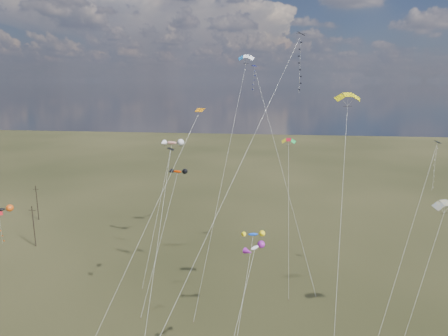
# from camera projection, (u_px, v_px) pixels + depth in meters

# --- Properties ---
(utility_pole_near) EXTENTS (1.40, 0.20, 8.00)m
(utility_pole_near) POSITION_uv_depth(u_px,v_px,m) (34.00, 226.00, 75.76)
(utility_pole_near) COLOR black
(utility_pole_near) RESTS_ON ground
(utility_pole_far) EXTENTS (1.40, 0.20, 8.00)m
(utility_pole_far) POSITION_uv_depth(u_px,v_px,m) (37.00, 202.00, 90.31)
(utility_pole_far) COLOR black
(utility_pole_far) RESTS_ON ground
(diamond_black_high) EXTENTS (16.91, 25.60, 36.53)m
(diamond_black_high) POSITION_uv_depth(u_px,v_px,m) (291.00, 81.00, 45.31)
(diamond_black_high) COLOR black
(diamond_black_high) RESTS_ON ground
(diamond_navy_tall) EXTENTS (11.03, 15.82, 33.66)m
(diamond_navy_tall) POSITION_uv_depth(u_px,v_px,m) (258.00, 93.00, 66.96)
(diamond_navy_tall) COLOR #101351
(diamond_navy_tall) RESTS_ON ground
(diamond_black_mid) EXTENTS (1.28, 13.45, 23.33)m
(diamond_black_mid) POSITION_uv_depth(u_px,v_px,m) (161.00, 220.00, 44.66)
(diamond_black_mid) COLOR black
(diamond_black_mid) RESTS_ON ground
(diamond_navy_right) EXTENTS (11.34, 16.95, 23.04)m
(diamond_navy_right) POSITION_uv_depth(u_px,v_px,m) (432.00, 173.00, 54.59)
(diamond_navy_right) COLOR #0D1B52
(diamond_navy_right) RESTS_ON ground
(diamond_orange_center) EXTENTS (11.78, 15.20, 27.90)m
(diamond_orange_center) POSITION_uv_depth(u_px,v_px,m) (166.00, 183.00, 44.66)
(diamond_orange_center) COLOR orange
(diamond_orange_center) RESTS_ON ground
(parafoil_yellow) EXTENTS (4.39, 18.60, 30.21)m
(parafoil_yellow) POSITION_uv_depth(u_px,v_px,m) (348.00, 96.00, 43.71)
(parafoil_yellow) COLOR #CEC10B
(parafoil_yellow) RESTS_ON ground
(parafoil_blue_white) EXTENTS (6.36, 21.89, 35.60)m
(parafoil_blue_white) POSITION_uv_depth(u_px,v_px,m) (246.00, 57.00, 64.66)
(parafoil_blue_white) COLOR #2170B9
(parafoil_blue_white) RESTS_ON ground
(parafoil_striped) EXTENTS (8.44, 9.54, 18.26)m
(parafoil_striped) POSITION_uv_depth(u_px,v_px,m) (445.00, 203.00, 44.97)
(parafoil_striped) COLOR gold
(parafoil_striped) RESTS_ON ground
(parafoil_tricolor) EXTENTS (2.41, 14.25, 22.06)m
(parafoil_tricolor) POSITION_uv_depth(u_px,v_px,m) (289.00, 140.00, 66.12)
(parafoil_tricolor) COLOR yellow
(parafoil_tricolor) RESTS_ON ground
(novelty_orange_black) EXTENTS (4.21, 12.55, 18.11)m
(novelty_orange_black) POSITION_uv_depth(u_px,v_px,m) (177.00, 172.00, 60.34)
(novelty_orange_black) COLOR #F13700
(novelty_orange_black) RESTS_ON ground
(novelty_white_purple) EXTENTS (4.48, 8.93, 15.87)m
(novelty_white_purple) POSITION_uv_depth(u_px,v_px,m) (255.00, 249.00, 37.96)
(novelty_white_purple) COLOR silver
(novelty_white_purple) RESTS_ON ground
(novelty_redwhite_stripe) EXTENTS (4.03, 15.40, 21.08)m
(novelty_redwhite_stripe) POSITION_uv_depth(u_px,v_px,m) (172.00, 143.00, 70.02)
(novelty_redwhite_stripe) COLOR #F23F1D
(novelty_redwhite_stripe) RESTS_ON ground
(novelty_blue_yellow) EXTENTS (3.04, 9.93, 13.15)m
(novelty_blue_yellow) POSITION_uv_depth(u_px,v_px,m) (253.00, 235.00, 48.63)
(novelty_blue_yellow) COLOR blue
(novelty_blue_yellow) RESTS_ON ground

